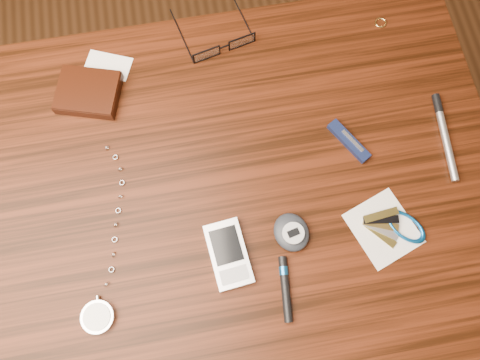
{
  "coord_description": "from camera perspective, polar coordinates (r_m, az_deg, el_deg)",
  "views": [
    {
      "loc": [
        0.05,
        -0.17,
        1.45
      ],
      "look_at": [
        0.08,
        0.04,
        0.76
      ],
      "focal_mm": 35.0,
      "sensor_mm": 36.0,
      "label": 1
    }
  ],
  "objects": [
    {
      "name": "eyeglasses",
      "position": [
        0.82,
        -2.12,
        16.13
      ],
      "size": [
        0.14,
        0.14,
        0.03
      ],
      "color": "black",
      "rests_on": "desk"
    },
    {
      "name": "wallet_and_card",
      "position": [
        0.82,
        -17.97,
        10.21
      ],
      "size": [
        0.14,
        0.14,
        0.02
      ],
      "color": "black",
      "rests_on": "desk"
    },
    {
      "name": "pedometer",
      "position": [
        0.71,
        6.3,
        -6.35
      ],
      "size": [
        0.06,
        0.07,
        0.02
      ],
      "color": "#20232B",
      "rests_on": "desk"
    },
    {
      "name": "black_blue_pen",
      "position": [
        0.7,
        5.53,
        -12.81
      ],
      "size": [
        0.02,
        0.09,
        0.01
      ],
      "color": "black",
      "rests_on": "desk"
    },
    {
      "name": "ground",
      "position": [
        1.46,
        -3.03,
        -10.66
      ],
      "size": [
        3.8,
        3.8,
        0.0
      ],
      "primitive_type": "plane",
      "color": "#472814",
      "rests_on": "ground"
    },
    {
      "name": "desk",
      "position": [
        0.82,
        -5.32,
        -5.66
      ],
      "size": [
        1.0,
        0.7,
        0.75
      ],
      "color": "#371508",
      "rests_on": "ground"
    },
    {
      "name": "pocket_knife",
      "position": [
        0.77,
        13.13,
        4.64
      ],
      "size": [
        0.06,
        0.08,
        0.01
      ],
      "color": "#101D35",
      "rests_on": "desk"
    },
    {
      "name": "pda_phone",
      "position": [
        0.7,
        -1.42,
        -9.02
      ],
      "size": [
        0.06,
        0.1,
        0.02
      ],
      "color": "silver",
      "rests_on": "desk"
    },
    {
      "name": "silver_pen",
      "position": [
        0.82,
        23.56,
        5.61
      ],
      "size": [
        0.02,
        0.15,
        0.01
      ],
      "color": "#B6B7BC",
      "rests_on": "desk"
    },
    {
      "name": "gold_ring",
      "position": [
        0.89,
        16.76,
        17.88
      ],
      "size": [
        0.03,
        0.03,
        0.0
      ],
      "primitive_type": "torus",
      "rotation": [
        0.0,
        0.0,
        -0.28
      ],
      "color": "#E5B762",
      "rests_on": "desk"
    },
    {
      "name": "notepad_keys",
      "position": [
        0.75,
        18.28,
        -5.44
      ],
      "size": [
        0.13,
        0.12,
        0.01
      ],
      "color": "silver",
      "rests_on": "desk"
    },
    {
      "name": "pocket_watch",
      "position": [
        0.72,
        -16.86,
        -15.09
      ],
      "size": [
        0.08,
        0.28,
        0.01
      ],
      "color": "#B7B7BB",
      "rests_on": "desk"
    }
  ]
}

